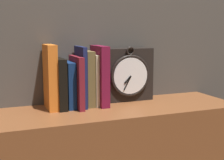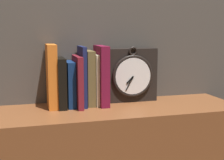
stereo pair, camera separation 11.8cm
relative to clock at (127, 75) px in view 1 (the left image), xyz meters
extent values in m
cube|color=black|center=(0.00, 0.01, 0.00)|extent=(0.22, 0.07, 0.22)
torus|color=black|center=(0.00, -0.04, 0.00)|extent=(0.17, 0.01, 0.17)
cylinder|color=silver|center=(0.00, -0.04, 0.00)|extent=(0.15, 0.01, 0.15)
cube|color=black|center=(-0.01, -0.04, -0.01)|extent=(0.03, 0.00, 0.03)
cube|color=black|center=(-0.02, -0.04, -0.03)|extent=(0.03, 0.00, 0.06)
torus|color=black|center=(0.00, -0.04, 0.10)|extent=(0.04, 0.01, 0.04)
cube|color=orange|center=(-0.33, -0.03, 0.01)|extent=(0.04, 0.13, 0.24)
cube|color=black|center=(-0.29, -0.03, -0.02)|extent=(0.03, 0.14, 0.19)
cube|color=navy|center=(-0.26, -0.02, -0.02)|extent=(0.03, 0.13, 0.18)
cube|color=maroon|center=(-0.23, -0.04, -0.01)|extent=(0.02, 0.16, 0.20)
cube|color=#171E4A|center=(-0.21, -0.03, 0.01)|extent=(0.02, 0.13, 0.23)
cube|color=brown|center=(-0.18, -0.02, 0.00)|extent=(0.03, 0.12, 0.22)
cube|color=beige|center=(-0.16, -0.02, -0.01)|extent=(0.01, 0.12, 0.20)
cube|color=maroon|center=(-0.13, -0.03, 0.01)|extent=(0.03, 0.14, 0.24)
camera|label=1|loc=(-0.53, -1.19, 0.18)|focal=50.00mm
camera|label=2|loc=(-0.42, -1.23, 0.18)|focal=50.00mm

